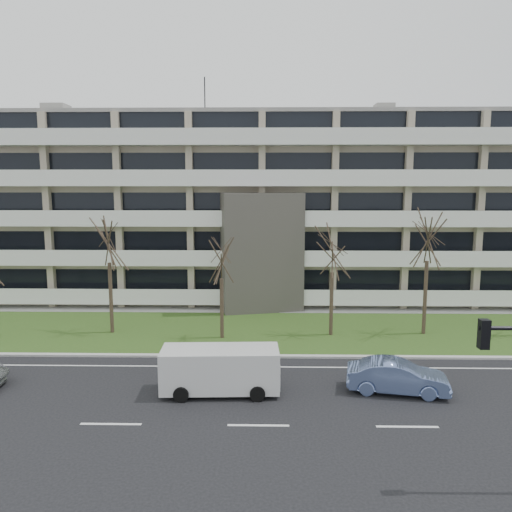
{
  "coord_description": "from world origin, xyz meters",
  "views": [
    {
      "loc": [
        0.27,
        -18.94,
        9.7
      ],
      "look_at": [
        -0.28,
        10.0,
        5.47
      ],
      "focal_mm": 35.0,
      "sensor_mm": 36.0,
      "label": 1
    }
  ],
  "objects": [
    {
      "name": "ground",
      "position": [
        0.0,
        0.0,
        0.0
      ],
      "size": [
        160.0,
        160.0,
        0.0
      ],
      "primitive_type": "plane",
      "color": "black",
      "rests_on": "ground"
    },
    {
      "name": "grass_verge",
      "position": [
        0.0,
        13.0,
        0.03
      ],
      "size": [
        90.0,
        10.0,
        0.06
      ],
      "primitive_type": "cube",
      "color": "#2A4D19",
      "rests_on": "ground"
    },
    {
      "name": "curb",
      "position": [
        0.0,
        8.0,
        0.06
      ],
      "size": [
        90.0,
        0.35,
        0.12
      ],
      "primitive_type": "cube",
      "color": "#B2B2AD",
      "rests_on": "ground"
    },
    {
      "name": "sidewalk",
      "position": [
        0.0,
        18.5,
        0.04
      ],
      "size": [
        90.0,
        2.0,
        0.08
      ],
      "primitive_type": "cube",
      "color": "#B2B2AD",
      "rests_on": "ground"
    },
    {
      "name": "lane_edge_line",
      "position": [
        0.0,
        6.5,
        0.01
      ],
      "size": [
        90.0,
        0.12,
        0.01
      ],
      "primitive_type": "cube",
      "color": "white",
      "rests_on": "ground"
    },
    {
      "name": "apartment_building",
      "position": [
        -0.01,
        25.32,
        7.61
      ],
      "size": [
        60.5,
        15.1,
        18.75
      ],
      "color": "tan",
      "rests_on": "ground"
    },
    {
      "name": "blue_sedan",
      "position": [
        6.44,
        3.37,
        0.76
      ],
      "size": [
        4.85,
        2.41,
        1.53
      ],
      "primitive_type": "imported",
      "rotation": [
        0.0,
        0.0,
        1.39
      ],
      "color": "#6B81BA",
      "rests_on": "ground"
    },
    {
      "name": "white_van",
      "position": [
        -1.75,
        3.22,
        1.27
      ],
      "size": [
        5.53,
        2.43,
        2.11
      ],
      "rotation": [
        0.0,
        0.0,
        0.04
      ],
      "color": "silver",
      "rests_on": "ground"
    },
    {
      "name": "tree_2",
      "position": [
        -9.73,
        12.4,
        6.47
      ],
      "size": [
        4.16,
        4.16,
        8.32
      ],
      "color": "#382B21",
      "rests_on": "ground"
    },
    {
      "name": "tree_3",
      "position": [
        -2.45,
        11.4,
        5.33
      ],
      "size": [
        3.43,
        3.43,
        6.86
      ],
      "color": "#382B21",
      "rests_on": "ground"
    },
    {
      "name": "tree_4",
      "position": [
        4.49,
        12.15,
        5.73
      ],
      "size": [
        3.69,
        3.69,
        7.37
      ],
      "color": "#382B21",
      "rests_on": "ground"
    },
    {
      "name": "tree_5",
      "position": [
        10.53,
        12.51,
        6.69
      ],
      "size": [
        4.3,
        4.3,
        8.6
      ],
      "color": "#382B21",
      "rests_on": "ground"
    }
  ]
}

